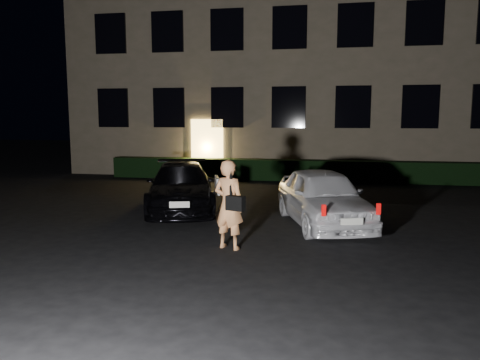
# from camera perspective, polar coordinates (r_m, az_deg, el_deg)

# --- Properties ---
(ground) EXTENTS (80.00, 80.00, 0.00)m
(ground) POSITION_cam_1_polar(r_m,az_deg,el_deg) (9.24, 0.17, -8.60)
(ground) COLOR black
(ground) RESTS_ON ground
(building) EXTENTS (20.00, 8.11, 12.00)m
(building) POSITION_cam_1_polar(r_m,az_deg,el_deg) (24.01, 6.84, 15.77)
(building) COLOR #69604B
(building) RESTS_ON ground
(hedge) EXTENTS (15.00, 0.70, 0.85)m
(hedge) POSITION_cam_1_polar(r_m,az_deg,el_deg) (19.41, 5.72, 1.22)
(hedge) COLOR black
(hedge) RESTS_ON ground
(sedan) EXTENTS (3.01, 4.78, 1.29)m
(sedan) POSITION_cam_1_polar(r_m,az_deg,el_deg) (13.27, -7.20, -0.81)
(sedan) COLOR black
(sedan) RESTS_ON ground
(hatch) EXTENTS (2.75, 4.32, 1.37)m
(hatch) POSITION_cam_1_polar(r_m,az_deg,el_deg) (11.45, 10.07, -2.03)
(hatch) COLOR white
(hatch) RESTS_ON ground
(man) EXTENTS (0.75, 0.63, 1.78)m
(man) POSITION_cam_1_polar(r_m,az_deg,el_deg) (9.18, -1.34, -2.99)
(man) COLOR #E19359
(man) RESTS_ON ground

